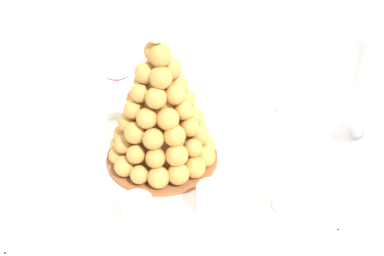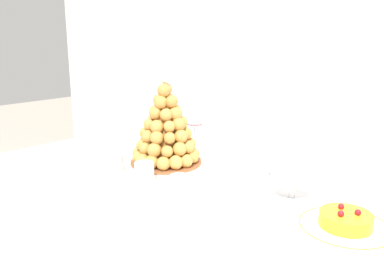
% 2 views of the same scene
% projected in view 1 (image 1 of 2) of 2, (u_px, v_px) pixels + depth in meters
% --- Properties ---
extents(buffet_table, '(1.28, 0.87, 0.77)m').
position_uv_depth(buffet_table, '(216.00, 189.00, 0.97)').
color(buffet_table, brown).
rests_on(buffet_table, ground_plane).
extents(serving_tray, '(0.56, 0.41, 0.02)m').
position_uv_depth(serving_tray, '(171.00, 170.00, 0.87)').
color(serving_tray, white).
rests_on(serving_tray, buffet_table).
extents(croquembouche, '(0.23, 0.23, 0.30)m').
position_uv_depth(croquembouche, '(161.00, 113.00, 0.83)').
color(croquembouche, brown).
rests_on(croquembouche, serving_tray).
extents(dessert_cup_left, '(0.06, 0.06, 0.06)m').
position_uv_depth(dessert_cup_left, '(53.00, 212.00, 0.73)').
color(dessert_cup_left, silver).
rests_on(dessert_cup_left, serving_tray).
extents(dessert_cup_mid_left, '(0.05, 0.05, 0.05)m').
position_uv_depth(dessert_cup_mid_left, '(138.00, 211.00, 0.74)').
color(dessert_cup_mid_left, silver).
rests_on(dessert_cup_mid_left, serving_tray).
extents(dessert_cup_centre, '(0.06, 0.06, 0.06)m').
position_uv_depth(dessert_cup_centre, '(212.00, 201.00, 0.75)').
color(dessert_cup_centre, silver).
rests_on(dessert_cup_centre, serving_tray).
extents(dessert_cup_mid_right, '(0.05, 0.05, 0.05)m').
position_uv_depth(dessert_cup_mid_right, '(288.00, 196.00, 0.77)').
color(dessert_cup_mid_right, silver).
rests_on(dessert_cup_mid_right, serving_tray).
extents(macaron_goblet, '(0.11, 0.11, 0.25)m').
position_uv_depth(macaron_goblet, '(370.00, 81.00, 0.88)').
color(macaron_goblet, white).
rests_on(macaron_goblet, buffet_table).
extents(wine_glass, '(0.08, 0.08, 0.15)m').
position_uv_depth(wine_glass, '(116.00, 66.00, 1.02)').
color(wine_glass, silver).
rests_on(wine_glass, buffet_table).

